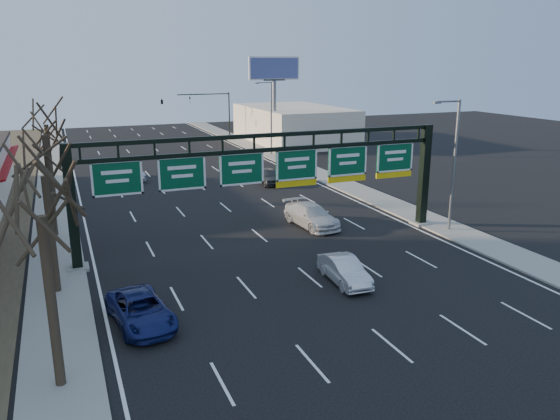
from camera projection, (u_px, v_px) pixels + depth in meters
name	position (u px, v px, depth m)	size (l,w,h in m)	color
ground	(326.00, 291.00, 28.07)	(160.00, 160.00, 0.00)	black
sidewalk_left	(55.00, 217.00, 41.25)	(3.00, 120.00, 0.12)	gray
sidewalk_right	(352.00, 188.00, 50.58)	(3.00, 120.00, 0.12)	gray
lane_markings	(219.00, 201.00, 45.93)	(21.60, 120.00, 0.01)	white
sign_gantry	(272.00, 174.00, 34.05)	(24.60, 1.20, 7.20)	black
building_right_distant	(294.00, 124.00, 79.35)	(12.00, 20.00, 5.00)	beige
tree_near	(37.00, 186.00, 17.86)	(3.60, 3.60, 8.86)	black
tree_gantry	(42.00, 155.00, 25.99)	(3.60, 3.60, 8.48)	black
tree_mid	(43.00, 119.00, 34.72)	(3.60, 3.60, 9.24)	black
tree_far	(44.00, 112.00, 43.75)	(3.60, 3.60, 8.86)	black
streetlight_near	(453.00, 159.00, 36.63)	(2.15, 0.22, 9.00)	slate
streetlight_far	(270.00, 114.00, 66.99)	(2.15, 0.22, 9.00)	slate
billboard_right	(274.00, 80.00, 71.31)	(7.00, 0.50, 12.00)	slate
traffic_signal_mast	(188.00, 104.00, 77.80)	(10.16, 0.54, 7.00)	black
car_blue_suv	(141.00, 310.00, 24.37)	(2.26, 4.90, 1.36)	navy
car_silver_sedan	(344.00, 270.00, 28.98)	(1.45, 4.14, 1.37)	silver
car_white_wagon	(311.00, 215.00, 38.93)	(2.17, 5.34, 1.55)	silver
car_grey_far	(269.00, 176.00, 52.37)	(1.75, 4.35, 1.48)	#383B3D
car_silver_distant	(131.00, 173.00, 53.96)	(1.60, 4.59, 1.51)	#A9A8AD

